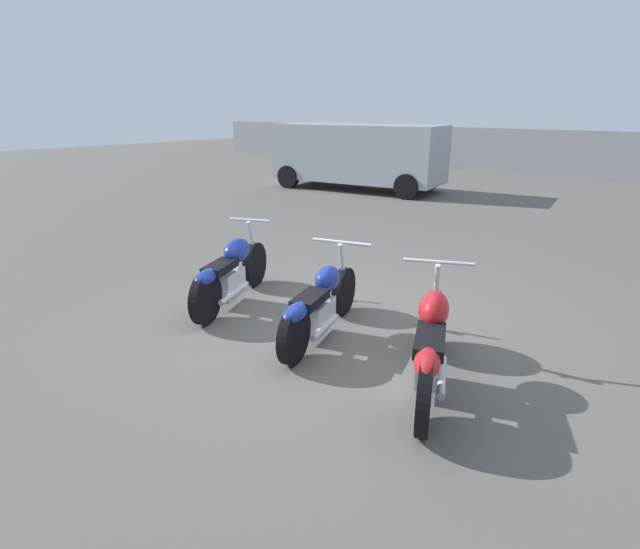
{
  "coord_description": "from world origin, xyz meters",
  "views": [
    {
      "loc": [
        3.44,
        -4.07,
        2.41
      ],
      "look_at": [
        0.0,
        -0.09,
        0.65
      ],
      "focal_mm": 28.0,
      "sensor_mm": 36.0,
      "label": 1
    }
  ],
  "objects_px": {
    "motorcycle_slot_0": "(231,272)",
    "motorcycle_slot_1": "(320,304)",
    "parked_van": "(358,153)",
    "motorcycle_slot_2": "(431,343)"
  },
  "relations": [
    {
      "from": "motorcycle_slot_0",
      "to": "parked_van",
      "type": "relative_size",
      "value": 0.35
    },
    {
      "from": "motorcycle_slot_2",
      "to": "parked_van",
      "type": "xyz_separation_m",
      "value": [
        -7.42,
        8.84,
        0.65
      ]
    },
    {
      "from": "motorcycle_slot_0",
      "to": "parked_van",
      "type": "bearing_deg",
      "value": 93.34
    },
    {
      "from": "motorcycle_slot_0",
      "to": "parked_van",
      "type": "distance_m",
      "value": 9.79
    },
    {
      "from": "motorcycle_slot_0",
      "to": "motorcycle_slot_2",
      "type": "xyz_separation_m",
      "value": [
        2.94,
        -0.16,
        0.01
      ]
    },
    {
      "from": "motorcycle_slot_1",
      "to": "parked_van",
      "type": "distance_m",
      "value": 10.59
    },
    {
      "from": "motorcycle_slot_0",
      "to": "motorcycle_slot_1",
      "type": "bearing_deg",
      "value": -24.62
    },
    {
      "from": "motorcycle_slot_1",
      "to": "motorcycle_slot_2",
      "type": "relative_size",
      "value": 0.99
    },
    {
      "from": "motorcycle_slot_2",
      "to": "parked_van",
      "type": "bearing_deg",
      "value": 104.14
    },
    {
      "from": "motorcycle_slot_0",
      "to": "motorcycle_slot_2",
      "type": "relative_size",
      "value": 0.98
    }
  ]
}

